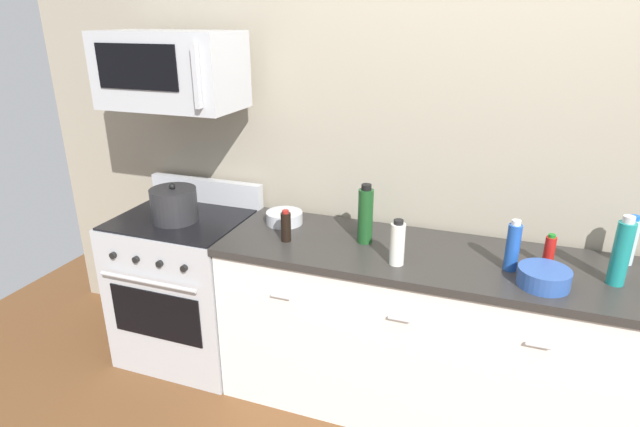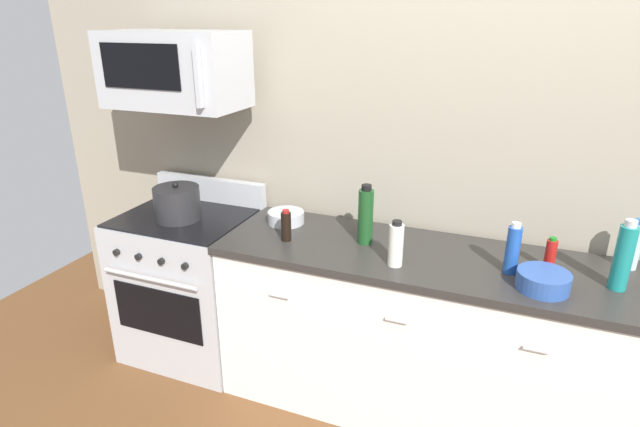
# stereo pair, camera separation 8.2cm
# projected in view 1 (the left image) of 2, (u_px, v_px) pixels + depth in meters

# --- Properties ---
(ground_plane) EXTENTS (6.80, 6.80, 0.00)m
(ground_plane) POSITION_uv_depth(u_px,v_px,m) (457.00, 412.00, 2.80)
(ground_plane) COLOR brown
(back_wall) EXTENTS (5.66, 0.10, 2.70)m
(back_wall) POSITION_uv_depth(u_px,v_px,m) (491.00, 154.00, 2.67)
(back_wall) COLOR #9E937F
(back_wall) RESTS_ON ground_plane
(counter_unit) EXTENTS (2.57, 0.66, 0.92)m
(counter_unit) POSITION_uv_depth(u_px,v_px,m) (466.00, 341.00, 2.64)
(counter_unit) COLOR white
(counter_unit) RESTS_ON ground_plane
(range_oven) EXTENTS (0.76, 0.69, 1.07)m
(range_oven) POSITION_uv_depth(u_px,v_px,m) (188.00, 285.00, 3.16)
(range_oven) COLOR #B7BABF
(range_oven) RESTS_ON ground_plane
(microwave) EXTENTS (0.74, 0.44, 0.40)m
(microwave) POSITION_uv_depth(u_px,v_px,m) (171.00, 70.00, 2.74)
(microwave) COLOR #B7BABF
(bottle_sparkling_teal) EXTENTS (0.07, 0.07, 0.32)m
(bottle_sparkling_teal) POSITION_uv_depth(u_px,v_px,m) (621.00, 252.00, 2.21)
(bottle_sparkling_teal) COLOR #197F7A
(bottle_sparkling_teal) RESTS_ON countertop_slab
(bottle_wine_green) EXTENTS (0.08, 0.08, 0.31)m
(bottle_wine_green) POSITION_uv_depth(u_px,v_px,m) (365.00, 215.00, 2.62)
(bottle_wine_green) COLOR #19471E
(bottle_wine_green) RESTS_ON countertop_slab
(bottle_hot_sauce_red) EXTENTS (0.05, 0.05, 0.16)m
(bottle_hot_sauce_red) POSITION_uv_depth(u_px,v_px,m) (549.00, 251.00, 2.39)
(bottle_hot_sauce_red) COLOR #B21914
(bottle_hot_sauce_red) RESTS_ON countertop_slab
(bottle_vinegar_white) EXTENTS (0.07, 0.07, 0.22)m
(bottle_vinegar_white) POSITION_uv_depth(u_px,v_px,m) (397.00, 243.00, 2.40)
(bottle_vinegar_white) COLOR silver
(bottle_vinegar_white) RESTS_ON countertop_slab
(bottle_dish_soap) EXTENTS (0.06, 0.06, 0.22)m
(bottle_dish_soap) POSITION_uv_depth(u_px,v_px,m) (364.00, 215.00, 2.76)
(bottle_dish_soap) COLOR teal
(bottle_dish_soap) RESTS_ON countertop_slab
(bottle_soy_sauce_dark) EXTENTS (0.05, 0.05, 0.17)m
(bottle_soy_sauce_dark) POSITION_uv_depth(u_px,v_px,m) (286.00, 226.00, 2.66)
(bottle_soy_sauce_dark) COLOR black
(bottle_soy_sauce_dark) RESTS_ON countertop_slab
(bottle_water_clear) EXTENTS (0.06, 0.06, 0.24)m
(bottle_water_clear) POSITION_uv_depth(u_px,v_px,m) (630.00, 241.00, 2.41)
(bottle_water_clear) COLOR silver
(bottle_water_clear) RESTS_ON countertop_slab
(bottle_soda_blue) EXTENTS (0.06, 0.06, 0.25)m
(bottle_soda_blue) POSITION_uv_depth(u_px,v_px,m) (513.00, 247.00, 2.35)
(bottle_soda_blue) COLOR #1E4CA5
(bottle_soda_blue) RESTS_ON countertop_slab
(bowl_steel_prep) EXTENTS (0.21, 0.21, 0.07)m
(bowl_steel_prep) POSITION_uv_depth(u_px,v_px,m) (284.00, 217.00, 2.91)
(bowl_steel_prep) COLOR #B2B5BA
(bowl_steel_prep) RESTS_ON countertop_slab
(bowl_blue_mixing) EXTENTS (0.22, 0.22, 0.08)m
(bowl_blue_mixing) POSITION_uv_depth(u_px,v_px,m) (544.00, 277.00, 2.23)
(bowl_blue_mixing) COLOR #2D519E
(bowl_blue_mixing) RESTS_ON countertop_slab
(stockpot) EXTENTS (0.26, 0.26, 0.22)m
(stockpot) POSITION_uv_depth(u_px,v_px,m) (174.00, 205.00, 2.92)
(stockpot) COLOR #262628
(stockpot) RESTS_ON range_oven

